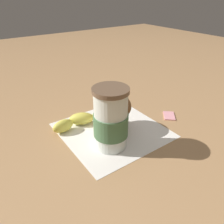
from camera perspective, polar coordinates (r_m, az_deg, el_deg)
ground_plane at (r=0.61m, az=-0.00°, el=-4.78°), size 3.00×3.00×0.00m
paper_napkin at (r=0.61m, az=-0.00°, el=-4.72°), size 0.26×0.26×0.00m
coffee_cup at (r=0.51m, az=-0.33°, el=-2.12°), size 0.08×0.08×0.15m
muffin at (r=0.59m, az=0.54°, el=0.42°), size 0.09×0.09×0.10m
banana at (r=0.62m, az=-7.72°, el=-2.09°), size 0.09×0.17×0.04m
sugar_packet at (r=0.69m, az=14.72°, el=-0.83°), size 0.06×0.06×0.01m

